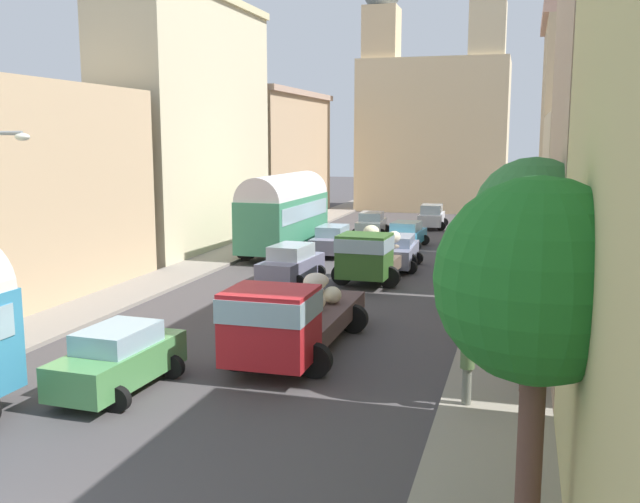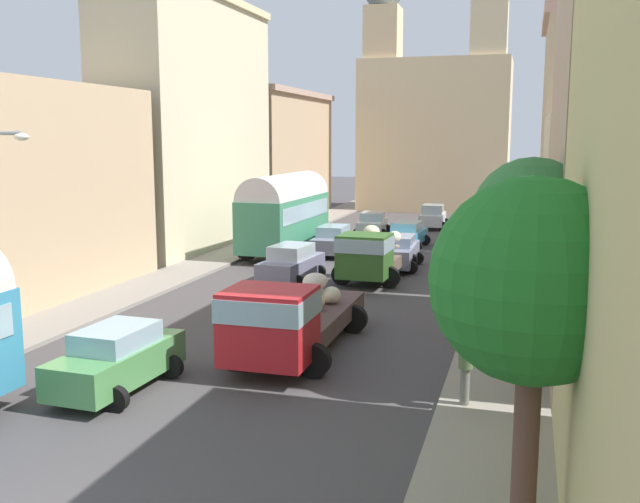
{
  "view_description": "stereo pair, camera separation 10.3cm",
  "coord_description": "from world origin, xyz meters",
  "px_view_note": "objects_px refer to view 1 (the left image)",
  "views": [
    {
      "loc": [
        7.65,
        -7.17,
        6.17
      ],
      "look_at": [
        0.0,
        19.5,
        1.73
      ],
      "focal_mm": 39.87,
      "sensor_mm": 36.0,
      "label": 1
    },
    {
      "loc": [
        7.75,
        -7.14,
        6.17
      ],
      "look_at": [
        0.0,
        19.5,
        1.73
      ],
      "focal_mm": 39.87,
      "sensor_mm": 36.0,
      "label": 2
    }
  ],
  "objects_px": {
    "pedestrian_1": "(467,367)",
    "pedestrian_2": "(531,334)",
    "car_3": "(119,359)",
    "parked_bus_1": "(284,210)",
    "car_6": "(371,224)",
    "car_1": "(406,234)",
    "car_5": "(332,240)",
    "cargo_truck_0": "(291,317)",
    "cargo_truck_1": "(374,254)",
    "pedestrian_0": "(504,272)",
    "car_2": "(432,217)",
    "car_4": "(291,264)",
    "car_0": "(398,252)"
  },
  "relations": [
    {
      "from": "pedestrian_1",
      "to": "pedestrian_2",
      "type": "distance_m",
      "value": 3.66
    },
    {
      "from": "car_3",
      "to": "pedestrian_2",
      "type": "bearing_deg",
      "value": 24.5
    },
    {
      "from": "parked_bus_1",
      "to": "car_6",
      "type": "distance_m",
      "value": 9.13
    },
    {
      "from": "car_6",
      "to": "pedestrian_1",
      "type": "relative_size",
      "value": 2.19
    },
    {
      "from": "car_1",
      "to": "pedestrian_2",
      "type": "bearing_deg",
      "value": -72.02
    },
    {
      "from": "car_5",
      "to": "car_6",
      "type": "bearing_deg",
      "value": 86.93
    },
    {
      "from": "cargo_truck_0",
      "to": "cargo_truck_1",
      "type": "xyz_separation_m",
      "value": [
        -0.02,
        11.5,
        -0.0
      ]
    },
    {
      "from": "car_1",
      "to": "pedestrian_2",
      "type": "height_order",
      "value": "pedestrian_2"
    },
    {
      "from": "cargo_truck_0",
      "to": "pedestrian_0",
      "type": "relative_size",
      "value": 4.1
    },
    {
      "from": "cargo_truck_1",
      "to": "pedestrian_0",
      "type": "xyz_separation_m",
      "value": [
        5.55,
        -1.94,
        -0.16
      ]
    },
    {
      "from": "parked_bus_1",
      "to": "car_1",
      "type": "xyz_separation_m",
      "value": [
        5.89,
        4.21,
        -1.64
      ]
    },
    {
      "from": "car_2",
      "to": "car_4",
      "type": "distance_m",
      "value": 20.69
    },
    {
      "from": "car_3",
      "to": "car_4",
      "type": "bearing_deg",
      "value": 90.4
    },
    {
      "from": "car_2",
      "to": "parked_bus_1",
      "type": "bearing_deg",
      "value": -114.94
    },
    {
      "from": "car_3",
      "to": "cargo_truck_1",
      "type": "bearing_deg",
      "value": 77.91
    },
    {
      "from": "car_4",
      "to": "car_1",
      "type": "bearing_deg",
      "value": 74.41
    },
    {
      "from": "parked_bus_1",
      "to": "pedestrian_2",
      "type": "xyz_separation_m",
      "value": [
        12.58,
        -16.43,
        -1.38
      ]
    },
    {
      "from": "cargo_truck_0",
      "to": "car_1",
      "type": "xyz_separation_m",
      "value": [
        -0.21,
        21.48,
        -0.47
      ]
    },
    {
      "from": "car_2",
      "to": "pedestrian_1",
      "type": "height_order",
      "value": "pedestrian_1"
    },
    {
      "from": "cargo_truck_1",
      "to": "pedestrian_2",
      "type": "xyz_separation_m",
      "value": [
        6.52,
        -10.67,
        -0.2
      ]
    },
    {
      "from": "cargo_truck_0",
      "to": "car_0",
      "type": "bearing_deg",
      "value": 88.17
    },
    {
      "from": "car_1",
      "to": "pedestrian_1",
      "type": "xyz_separation_m",
      "value": [
        5.28,
        -24.02,
        0.28
      ]
    },
    {
      "from": "car_6",
      "to": "pedestrian_0",
      "type": "relative_size",
      "value": 2.12
    },
    {
      "from": "car_0",
      "to": "car_1",
      "type": "distance_m",
      "value": 6.72
    },
    {
      "from": "car_5",
      "to": "car_6",
      "type": "distance_m",
      "value": 8.0
    },
    {
      "from": "cargo_truck_0",
      "to": "car_0",
      "type": "distance_m",
      "value": 14.8
    },
    {
      "from": "car_4",
      "to": "pedestrian_0",
      "type": "relative_size",
      "value": 2.27
    },
    {
      "from": "car_6",
      "to": "pedestrian_2",
      "type": "height_order",
      "value": "pedestrian_2"
    },
    {
      "from": "car_6",
      "to": "car_2",
      "type": "bearing_deg",
      "value": 56.31
    },
    {
      "from": "car_3",
      "to": "car_6",
      "type": "height_order",
      "value": "car_3"
    },
    {
      "from": "parked_bus_1",
      "to": "car_3",
      "type": "height_order",
      "value": "parked_bus_1"
    },
    {
      "from": "pedestrian_0",
      "to": "pedestrian_2",
      "type": "height_order",
      "value": "pedestrian_0"
    },
    {
      "from": "car_2",
      "to": "pedestrian_2",
      "type": "bearing_deg",
      "value": -77.87
    },
    {
      "from": "car_4",
      "to": "pedestrian_1",
      "type": "relative_size",
      "value": 2.34
    },
    {
      "from": "parked_bus_1",
      "to": "cargo_truck_0",
      "type": "bearing_deg",
      "value": -70.57
    },
    {
      "from": "parked_bus_1",
      "to": "car_5",
      "type": "relative_size",
      "value": 2.05
    },
    {
      "from": "car_1",
      "to": "car_6",
      "type": "xyz_separation_m",
      "value": [
        -2.91,
        4.27,
        0.02
      ]
    },
    {
      "from": "cargo_truck_0",
      "to": "pedestrian_0",
      "type": "height_order",
      "value": "cargo_truck_0"
    },
    {
      "from": "cargo_truck_1",
      "to": "pedestrian_0",
      "type": "bearing_deg",
      "value": -19.27
    },
    {
      "from": "pedestrian_1",
      "to": "car_1",
      "type": "bearing_deg",
      "value": 102.4
    },
    {
      "from": "car_2",
      "to": "car_3",
      "type": "relative_size",
      "value": 0.94
    },
    {
      "from": "car_0",
      "to": "pedestrian_1",
      "type": "height_order",
      "value": "pedestrian_1"
    },
    {
      "from": "car_3",
      "to": "car_6",
      "type": "xyz_separation_m",
      "value": [
        0.14,
        29.36,
        -0.05
      ]
    },
    {
      "from": "parked_bus_1",
      "to": "car_0",
      "type": "bearing_deg",
      "value": -20.7
    },
    {
      "from": "parked_bus_1",
      "to": "car_5",
      "type": "bearing_deg",
      "value": 11.04
    },
    {
      "from": "car_0",
      "to": "pedestrian_2",
      "type": "height_order",
      "value": "pedestrian_2"
    },
    {
      "from": "car_0",
      "to": "car_2",
      "type": "xyz_separation_m",
      "value": [
        -0.38,
        15.79,
        0.0
      ]
    },
    {
      "from": "car_1",
      "to": "car_3",
      "type": "height_order",
      "value": "car_3"
    },
    {
      "from": "cargo_truck_0",
      "to": "pedestrian_1",
      "type": "height_order",
      "value": "cargo_truck_0"
    },
    {
      "from": "parked_bus_1",
      "to": "pedestrian_0",
      "type": "relative_size",
      "value": 4.43
    }
  ]
}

